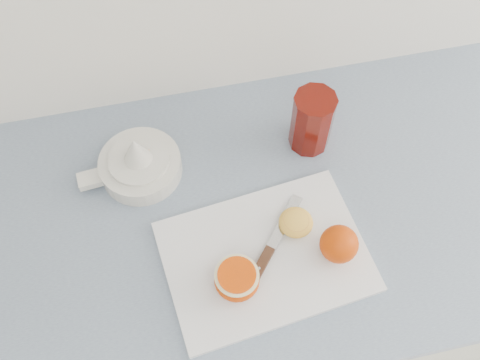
% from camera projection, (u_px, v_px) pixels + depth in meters
% --- Properties ---
extents(counter, '(2.56, 0.64, 0.89)m').
position_uv_depth(counter, '(224.00, 291.00, 1.38)').
color(counter, beige).
rests_on(counter, ground).
extents(cutting_board, '(0.38, 0.29, 0.01)m').
position_uv_depth(cutting_board, '(265.00, 256.00, 0.95)').
color(cutting_board, white).
rests_on(cutting_board, counter).
extents(whole_orange, '(0.07, 0.07, 0.07)m').
position_uv_depth(whole_orange, '(339.00, 244.00, 0.92)').
color(whole_orange, '#CD4908').
rests_on(whole_orange, cutting_board).
extents(half_orange, '(0.08, 0.08, 0.05)m').
position_uv_depth(half_orange, '(237.00, 279.00, 0.89)').
color(half_orange, '#CD4908').
rests_on(half_orange, cutting_board).
extents(squeezed_shell, '(0.06, 0.06, 0.03)m').
position_uv_depth(squeezed_shell, '(296.00, 222.00, 0.96)').
color(squeezed_shell, yellow).
rests_on(squeezed_shell, cutting_board).
extents(paring_knife, '(0.15, 0.17, 0.01)m').
position_uv_depth(paring_knife, '(264.00, 261.00, 0.93)').
color(paring_knife, '#4B2818').
rests_on(paring_knife, cutting_board).
extents(citrus_juicer, '(0.20, 0.16, 0.11)m').
position_uv_depth(citrus_juicer, '(139.00, 164.00, 1.02)').
color(citrus_juicer, white).
rests_on(citrus_juicer, counter).
extents(red_tumbler, '(0.08, 0.08, 0.13)m').
position_uv_depth(red_tumbler, '(312.00, 123.00, 1.03)').
color(red_tumbler, '#5D0D06').
rests_on(red_tumbler, counter).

